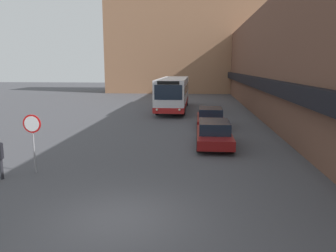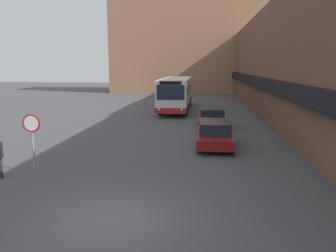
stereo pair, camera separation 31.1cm
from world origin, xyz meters
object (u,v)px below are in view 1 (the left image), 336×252
Objects in this scene: parked_car_front at (214,133)px; parked_car_back at (210,117)px; city_bus at (173,93)px; stop_sign at (32,131)px.

parked_car_back reaches higher than parked_car_front.
parked_car_back is (3.39, -9.37, -1.04)m from city_bus.
parked_car_back is at bearing -70.10° from city_bus.
stop_sign is (-7.66, -5.54, 1.10)m from parked_car_front.
parked_car_back is at bearing 90.00° from parked_car_front.
stop_sign is at bearing -101.68° from city_bus.
city_bus reaches higher than parked_car_front.
stop_sign reaches higher than parked_car_back.
stop_sign reaches higher than parked_car_front.
parked_car_front is 0.99× the size of parked_car_back.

